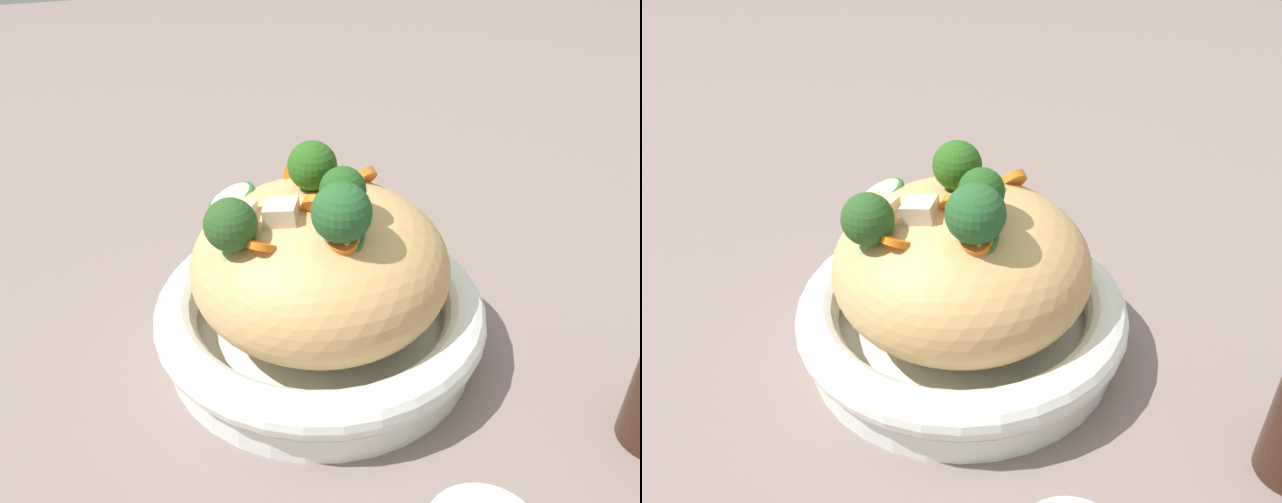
{
  "view_description": "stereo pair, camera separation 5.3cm",
  "coord_description": "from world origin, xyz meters",
  "views": [
    {
      "loc": [
        -0.42,
        0.13,
        0.39
      ],
      "look_at": [
        0.0,
        0.0,
        0.1
      ],
      "focal_mm": 36.15,
      "sensor_mm": 36.0,
      "label": 1
    },
    {
      "loc": [
        -0.43,
        0.08,
        0.39
      ],
      "look_at": [
        0.0,
        0.0,
        0.1
      ],
      "focal_mm": 36.15,
      "sensor_mm": 36.0,
      "label": 2
    }
  ],
  "objects": [
    {
      "name": "carrot_coins",
      "position": [
        0.0,
        -0.0,
        0.14
      ],
      "size": [
        0.14,
        0.14,
        0.04
      ],
      "color": "orange",
      "rests_on": "serving_bowl"
    },
    {
      "name": "serving_bowl",
      "position": [
        0.0,
        0.0,
        0.03
      ],
      "size": [
        0.28,
        0.28,
        0.06
      ],
      "color": "white",
      "rests_on": "ground_plane"
    },
    {
      "name": "chicken_chunks",
      "position": [
        -0.02,
        0.03,
        0.15
      ],
      "size": [
        0.09,
        0.1,
        0.03
      ],
      "color": "beige",
      "rests_on": "serving_bowl"
    },
    {
      "name": "zucchini_slices",
      "position": [
        0.02,
        0.04,
        0.13
      ],
      "size": [
        0.16,
        0.11,
        0.04
      ],
      "color": "beige",
      "rests_on": "serving_bowl"
    },
    {
      "name": "noodle_heap",
      "position": [
        0.0,
        -0.0,
        0.09
      ],
      "size": [
        0.21,
        0.21,
        0.13
      ],
      "color": "tan",
      "rests_on": "serving_bowl"
    },
    {
      "name": "broccoli_florets",
      "position": [
        -0.02,
        0.02,
        0.16
      ],
      "size": [
        0.13,
        0.13,
        0.07
      ],
      "color": "#8EB871",
      "rests_on": "serving_bowl"
    },
    {
      "name": "ground_plane",
      "position": [
        0.0,
        0.0,
        0.0
      ],
      "size": [
        3.0,
        3.0,
        0.0
      ],
      "primitive_type": "plane",
      "color": "slate"
    }
  ]
}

